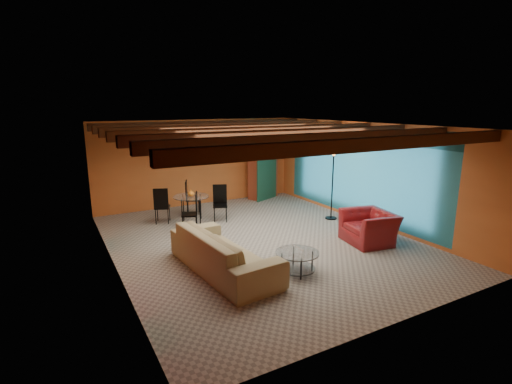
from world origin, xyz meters
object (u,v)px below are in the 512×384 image
armoire (263,172)px  armchair (369,227)px  coffee_table (297,262)px  vase (191,183)px  floor_lamp (332,184)px  potted_plant (263,138)px  dining_table (191,204)px  sofa (224,251)px

armoire → armchair: bearing=-114.6°
armchair → armoire: (0.03, 5.00, 0.54)m
coffee_table → vase: size_ratio=4.60×
floor_lamp → potted_plant: bearing=98.3°
armchair → armoire: 5.03m
potted_plant → vase: (-3.09, -1.46, -0.97)m
floor_lamp → vase: floor_lamp is taller
dining_table → floor_lamp: (3.54, -1.63, 0.50)m
sofa → potted_plant: (3.62, 4.79, 1.66)m
armchair → dining_table: (-3.07, 3.54, 0.13)m
coffee_table → dining_table: bearing=99.0°
coffee_table → floor_lamp: 3.89m
armoire → floor_lamp: 3.12m
sofa → potted_plant: size_ratio=5.57×
armchair → vase: bearing=-128.9°
potted_plant → armchair: bearing=-90.3°
floor_lamp → sofa: bearing=-157.4°
sofa → coffee_table: (1.18, -0.78, -0.18)m
sofa → coffee_table: size_ratio=3.27×
armoire → potted_plant: size_ratio=3.69×
armchair → potted_plant: size_ratio=2.31×
armoire → potted_plant: (0.00, 0.00, 1.15)m
armoire → vase: 3.43m
dining_table → potted_plant: bearing=25.3°
armchair → floor_lamp: 2.07m
dining_table → potted_plant: size_ratio=3.93×
coffee_table → armoire: (2.44, 5.56, 0.69)m
floor_lamp → potted_plant: (-0.45, 3.09, 1.06)m
armoire → floor_lamp: bearing=-106.0°
sofa → potted_plant: potted_plant is taller
sofa → floor_lamp: size_ratio=1.37×
vase → dining_table: bearing=0.0°
vase → floor_lamp: bearing=-24.6°
dining_table → armoire: bearing=25.3°
armchair → floor_lamp: (0.48, 1.91, 0.63)m
sofa → armchair: sofa is taller
dining_table → potted_plant: (3.09, 1.46, 1.56)m
sofa → floor_lamp: floor_lamp is taller
armchair → floor_lamp: floor_lamp is taller
dining_table → vase: 0.59m
coffee_table → vase: (-0.65, 4.10, 0.88)m
armchair → potted_plant: bearing=-170.1°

